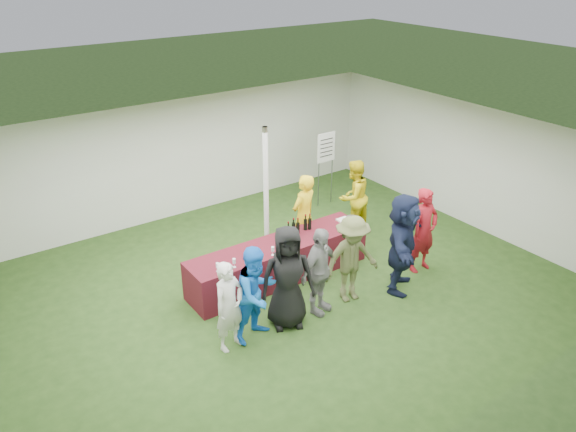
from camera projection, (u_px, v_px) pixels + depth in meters
ground at (280, 289)px, 10.30m from camera, size 60.00×60.00×0.00m
tent at (266, 194)px, 10.86m from camera, size 10.00×10.00×10.00m
serving_table at (279, 261)px, 10.49m from camera, size 3.60×0.80×0.75m
wine_bottles at (299, 227)px, 10.66m from camera, size 0.60×0.14×0.32m
wine_glasses at (244, 258)px, 9.61m from camera, size 1.12×0.13×0.16m
water_bottle at (278, 236)px, 10.36m from camera, size 0.07×0.07×0.23m
bar_towel at (343, 220)px, 11.17m from camera, size 0.25×0.18×0.03m
dump_bucket at (352, 221)px, 10.94m from camera, size 0.23×0.23×0.18m
wine_list_sign at (326, 153)px, 13.11m from camera, size 0.50×0.03×1.80m
staff_pourer at (304, 216)px, 11.12m from camera, size 0.72×0.57×1.72m
staff_back at (353, 197)px, 12.06m from camera, size 0.86×0.71×1.64m
customer_0 at (229, 306)px, 8.52m from camera, size 0.62×0.48×1.50m
customer_1 at (257, 293)px, 8.74m from camera, size 0.90×0.77×1.61m
customer_2 at (287, 277)px, 8.99m from camera, size 1.03×0.86×1.79m
customer_3 at (319, 272)px, 9.35m from camera, size 1.00×0.65×1.58m
customer_4 at (352, 259)px, 9.68m from camera, size 1.12×0.75×1.62m
customer_5 at (402, 243)px, 9.95m from camera, size 1.70×1.51×1.87m
customer_6 at (424, 230)px, 10.59m from camera, size 0.61×0.40×1.68m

